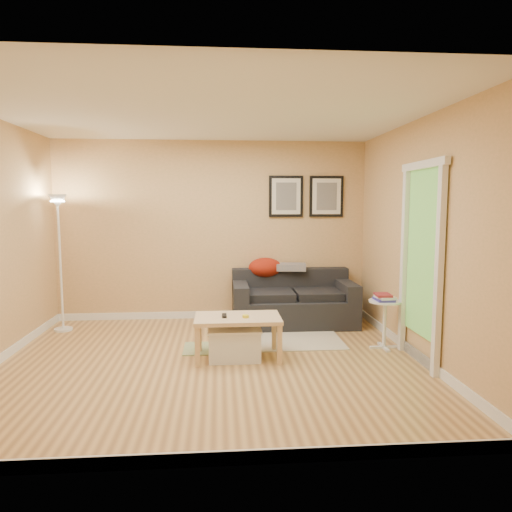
% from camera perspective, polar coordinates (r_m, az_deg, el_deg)
% --- Properties ---
extents(floor, '(4.50, 4.50, 0.00)m').
position_cam_1_polar(floor, '(5.14, -5.51, -12.83)').
color(floor, tan).
rests_on(floor, ground).
extents(ceiling, '(4.50, 4.50, 0.00)m').
position_cam_1_polar(ceiling, '(4.94, -5.84, 16.96)').
color(ceiling, white).
rests_on(ceiling, wall_back).
extents(wall_back, '(4.50, 0.00, 4.50)m').
position_cam_1_polar(wall_back, '(6.87, -5.35, 3.09)').
color(wall_back, tan).
rests_on(wall_back, ground).
extents(wall_front, '(4.50, 0.00, 4.50)m').
position_cam_1_polar(wall_front, '(2.88, -6.43, -1.39)').
color(wall_front, tan).
rests_on(wall_front, ground).
extents(wall_right, '(0.00, 4.00, 4.00)m').
position_cam_1_polar(wall_right, '(5.33, 19.33, 1.83)').
color(wall_right, tan).
rests_on(wall_right, ground).
extents(baseboard_back, '(4.50, 0.02, 0.10)m').
position_cam_1_polar(baseboard_back, '(7.04, -5.24, -7.12)').
color(baseboard_back, white).
rests_on(baseboard_back, ground).
extents(baseboard_front, '(4.50, 0.02, 0.10)m').
position_cam_1_polar(baseboard_front, '(3.30, -6.13, -23.40)').
color(baseboard_front, white).
rests_on(baseboard_front, ground).
extents(baseboard_right, '(0.02, 4.00, 0.10)m').
position_cam_1_polar(baseboard_right, '(5.55, 18.75, -11.13)').
color(baseboard_right, white).
rests_on(baseboard_right, ground).
extents(sofa, '(1.70, 0.90, 0.75)m').
position_cam_1_polar(sofa, '(6.60, 4.61, -5.14)').
color(sofa, black).
rests_on(sofa, ground).
extents(red_throw, '(0.48, 0.36, 0.28)m').
position_cam_1_polar(red_throw, '(6.79, 1.13, -1.42)').
color(red_throw, '#982B0E').
rests_on(red_throw, sofa).
extents(plaid_throw, '(0.45, 0.32, 0.10)m').
position_cam_1_polar(plaid_throw, '(6.80, 4.31, -1.34)').
color(plaid_throw, tan).
rests_on(plaid_throw, sofa).
extents(framed_print_left, '(0.50, 0.04, 0.60)m').
position_cam_1_polar(framed_print_left, '(6.90, 3.68, 7.27)').
color(framed_print_left, black).
rests_on(framed_print_left, wall_back).
extents(framed_print_right, '(0.50, 0.04, 0.60)m').
position_cam_1_polar(framed_print_right, '(7.01, 8.58, 7.20)').
color(framed_print_right, black).
rests_on(framed_print_right, wall_back).
extents(area_rug, '(1.25, 0.85, 0.01)m').
position_cam_1_polar(area_rug, '(5.89, 4.30, -10.25)').
color(area_rug, beige).
rests_on(area_rug, ground).
extents(green_runner, '(0.70, 0.50, 0.01)m').
position_cam_1_polar(green_runner, '(5.60, -5.18, -11.13)').
color(green_runner, '#668C4C').
rests_on(green_runner, ground).
extents(coffee_table, '(0.94, 0.58, 0.47)m').
position_cam_1_polar(coffee_table, '(5.20, -2.24, -9.88)').
color(coffee_table, '#E7BE8D').
rests_on(coffee_table, ground).
extents(remote_control, '(0.05, 0.16, 0.02)m').
position_cam_1_polar(remote_control, '(5.14, -3.90, -7.27)').
color(remote_control, black).
rests_on(remote_control, coffee_table).
extents(tape_roll, '(0.07, 0.07, 0.03)m').
position_cam_1_polar(tape_roll, '(5.08, -1.28, -7.37)').
color(tape_roll, yellow).
rests_on(tape_roll, coffee_table).
extents(storage_bin, '(0.58, 0.42, 0.35)m').
position_cam_1_polar(storage_bin, '(5.19, -2.64, -10.57)').
color(storage_bin, white).
rests_on(storage_bin, ground).
extents(side_table, '(0.37, 0.37, 0.57)m').
position_cam_1_polar(side_table, '(5.72, 15.40, -8.05)').
color(side_table, white).
rests_on(side_table, ground).
extents(book_stack, '(0.27, 0.31, 0.08)m').
position_cam_1_polar(book_stack, '(5.64, 15.34, -4.86)').
color(book_stack, '#342E8A').
rests_on(book_stack, side_table).
extents(floor_lamp, '(0.24, 0.24, 1.82)m').
position_cam_1_polar(floor_lamp, '(6.70, -22.76, -1.22)').
color(floor_lamp, white).
rests_on(floor_lamp, ground).
extents(doorway, '(0.12, 1.01, 2.13)m').
position_cam_1_polar(doorway, '(5.20, 19.38, -1.33)').
color(doorway, white).
rests_on(doorway, ground).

